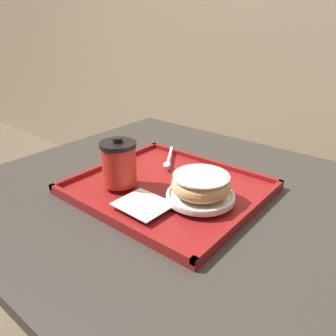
# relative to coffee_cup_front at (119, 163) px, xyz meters

# --- Properties ---
(wall_behind) EXTENTS (8.00, 0.05, 2.40)m
(wall_behind) POSITION_rel_coffee_cup_front_xyz_m (0.10, 1.19, 0.39)
(wall_behind) COLOR tan
(wall_behind) RESTS_ON ground_plane
(cafe_table) EXTENTS (0.99, 0.90, 0.73)m
(cafe_table) POSITION_rel_coffee_cup_front_xyz_m (0.10, 0.09, -0.25)
(cafe_table) COLOR #38332D
(cafe_table) RESTS_ON ground_plane
(serving_tray) EXTENTS (0.44, 0.39, 0.02)m
(serving_tray) POSITION_rel_coffee_cup_front_xyz_m (0.09, 0.08, -0.07)
(serving_tray) COLOR maroon
(serving_tray) RESTS_ON cafe_table
(napkin_paper) EXTENTS (0.12, 0.10, 0.00)m
(napkin_paper) POSITION_rel_coffee_cup_front_xyz_m (0.11, -0.04, -0.05)
(napkin_paper) COLOR white
(napkin_paper) RESTS_ON serving_tray
(coffee_cup_front) EXTENTS (0.09, 0.09, 0.12)m
(coffee_cup_front) POSITION_rel_coffee_cup_front_xyz_m (0.00, 0.00, 0.00)
(coffee_cup_front) COLOR red
(coffee_cup_front) RESTS_ON serving_tray
(plate_with_chocolate_donut) EXTENTS (0.16, 0.16, 0.01)m
(plate_with_chocolate_donut) POSITION_rel_coffee_cup_front_xyz_m (0.20, 0.06, -0.05)
(plate_with_chocolate_donut) COLOR white
(plate_with_chocolate_donut) RESTS_ON serving_tray
(donut_chocolate_glazed) EXTENTS (0.13, 0.13, 0.04)m
(donut_chocolate_glazed) POSITION_rel_coffee_cup_front_xyz_m (0.20, 0.06, -0.02)
(donut_chocolate_glazed) COLOR #DBB270
(donut_chocolate_glazed) RESTS_ON plate_with_chocolate_donut
(spoon) EXTENTS (0.10, 0.14, 0.01)m
(spoon) POSITION_rel_coffee_cup_front_xyz_m (0.01, 0.17, -0.05)
(spoon) COLOR silver
(spoon) RESTS_ON serving_tray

